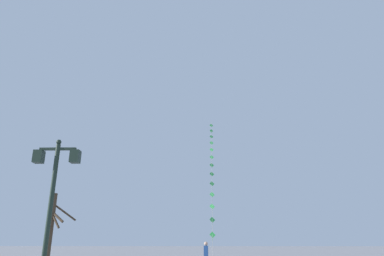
# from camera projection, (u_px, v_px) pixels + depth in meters

# --- Properties ---
(twin_lantern_lamp_post) EXTENTS (1.44, 0.28, 4.88)m
(twin_lantern_lamp_post) POSITION_uv_depth(u_px,v_px,m) (53.00, 187.00, 10.29)
(twin_lantern_lamp_post) COLOR #1E2D23
(twin_lantern_lamp_post) RESTS_ON ground_plane
(kite_train) EXTENTS (1.06, 16.43, 15.21)m
(kite_train) POSITION_uv_depth(u_px,v_px,m) (212.00, 170.00, 31.29)
(kite_train) COLOR brown
(kite_train) RESTS_ON ground_plane
(kite_flyer) EXTENTS (0.27, 0.62, 1.71)m
(kite_flyer) POSITION_uv_depth(u_px,v_px,m) (206.00, 256.00, 19.62)
(kite_flyer) COLOR #1E1E2D
(kite_flyer) RESTS_ON ground_plane
(bare_tree) EXTENTS (1.18, 1.21, 4.14)m
(bare_tree) POSITION_uv_depth(u_px,v_px,m) (50.00, 233.00, 17.00)
(bare_tree) COLOR #423323
(bare_tree) RESTS_ON ground_plane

